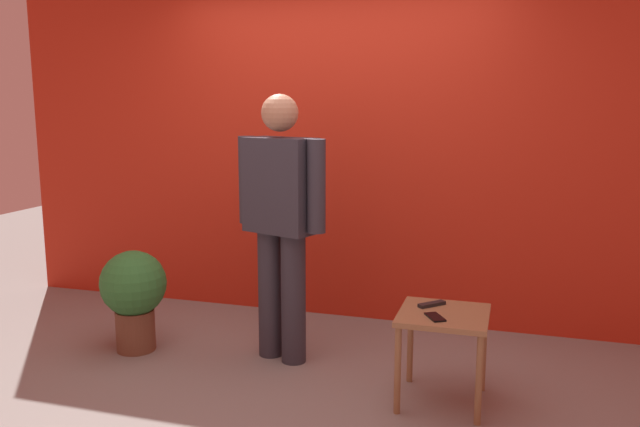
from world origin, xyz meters
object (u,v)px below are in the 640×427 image
at_px(cell_phone, 435,317).
at_px(potted_plant, 134,292).
at_px(standing_person, 281,214).
at_px(side_table, 443,327).
at_px(tv_remote, 432,304).

bearing_deg(cell_phone, potted_plant, 142.30).
distance_m(standing_person, cell_phone, 1.20).
bearing_deg(standing_person, side_table, -17.10).
relative_size(cell_phone, tv_remote, 0.85).
xyz_separation_m(side_table, cell_phone, (-0.03, -0.10, 0.09)).
xyz_separation_m(cell_phone, tv_remote, (-0.04, 0.20, 0.01)).
relative_size(side_table, cell_phone, 3.62).
relative_size(standing_person, cell_phone, 11.89).
distance_m(standing_person, side_table, 1.24).
height_order(side_table, tv_remote, tv_remote).
xyz_separation_m(side_table, tv_remote, (-0.08, 0.10, 0.09)).
xyz_separation_m(side_table, potted_plant, (-2.07, 0.17, -0.03)).
height_order(standing_person, cell_phone, standing_person).
xyz_separation_m(tv_remote, potted_plant, (-1.99, 0.07, -0.12)).
relative_size(side_table, potted_plant, 0.76).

